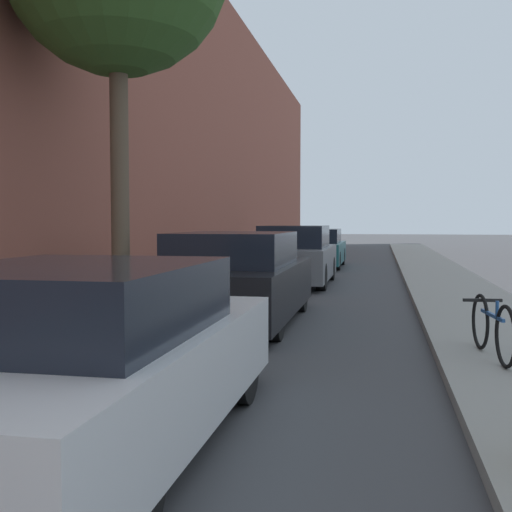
{
  "coord_description": "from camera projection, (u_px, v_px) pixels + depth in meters",
  "views": [
    {
      "loc": [
        1.26,
        1.36,
        1.62
      ],
      "look_at": [
        -0.71,
        11.2,
        1.05
      ],
      "focal_mm": 43.51,
      "sensor_mm": 36.0,
      "label": 1
    }
  ],
  "objects": [
    {
      "name": "ground_plane",
      "position": [
        325.0,
        289.0,
        14.67
      ],
      "size": [
        120.0,
        120.0,
        0.0
      ],
      "primitive_type": "plane",
      "color": "#3D3D3F"
    },
    {
      "name": "sidewalk_left",
      "position": [
        207.0,
        284.0,
        15.24
      ],
      "size": [
        2.0,
        52.0,
        0.12
      ],
      "color": "gray",
      "rests_on": "ground"
    },
    {
      "name": "sidewalk_right",
      "position": [
        453.0,
        289.0,
        14.1
      ],
      "size": [
        2.0,
        52.0,
        0.12
      ],
      "color": "gray",
      "rests_on": "ground"
    },
    {
      "name": "building_facade_left",
      "position": [
        153.0,
        101.0,
        15.24
      ],
      "size": [
        0.7,
        52.0,
        9.14
      ],
      "color": "brown",
      "rests_on": "ground"
    },
    {
      "name": "parked_car_white",
      "position": [
        83.0,
        360.0,
        4.36
      ],
      "size": [
        1.89,
        4.13,
        1.33
      ],
      "color": "black",
      "rests_on": "ground"
    },
    {
      "name": "parked_car_black",
      "position": [
        236.0,
        280.0,
        9.8
      ],
      "size": [
        1.9,
        4.43,
        1.44
      ],
      "color": "black",
      "rests_on": "ground"
    },
    {
      "name": "parked_car_grey",
      "position": [
        295.0,
        257.0,
        15.69
      ],
      "size": [
        1.78,
        4.17,
        1.5
      ],
      "color": "black",
      "rests_on": "ground"
    },
    {
      "name": "parked_car_teal",
      "position": [
        316.0,
        249.0,
        21.5
      ],
      "size": [
        1.82,
        4.16,
        1.33
      ],
      "color": "black",
      "rests_on": "ground"
    },
    {
      "name": "bicycle",
      "position": [
        492.0,
        327.0,
        6.77
      ],
      "size": [
        0.44,
        1.58,
        0.65
      ],
      "rotation": [
        0.0,
        0.0,
        0.11
      ],
      "color": "black",
      "rests_on": "sidewalk_right"
    }
  ]
}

